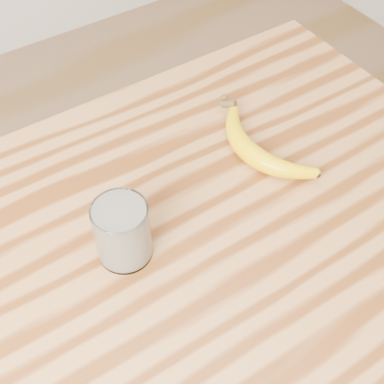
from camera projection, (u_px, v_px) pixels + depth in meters
table at (171, 294)px, 0.95m from camera, size 1.20×0.80×0.90m
smoothie_glass at (122, 231)px, 0.81m from camera, size 0.09×0.09×0.11m
banana at (250, 154)px, 0.96m from camera, size 0.15×0.33×0.04m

